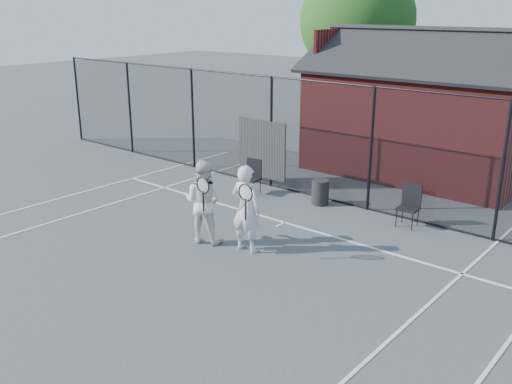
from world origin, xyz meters
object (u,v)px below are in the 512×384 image
Objects in this scene: player_back at (204,201)px; chair_left at (251,178)px; clubhouse at (424,118)px; waste_bin at (320,192)px; player_front at (246,209)px; chair_right at (408,207)px.

player_back is 3.32m from chair_left.
clubhouse is 4.63m from waste_bin.
chair_left is (-1.30, 3.03, -0.43)m from player_back.
player_front is 3.86m from chair_right.
clubhouse is 4.86m from chair_right.
waste_bin is (-2.34, 0.00, -0.15)m from chair_right.
player_back is (-0.99, -0.19, -0.02)m from player_front.
chair_left is 0.98× the size of chair_right.
clubhouse is 7.77m from player_front.
clubhouse is 5.60m from chair_left.
chair_left is (-2.29, 2.83, -0.45)m from player_front.
chair_right reaches higher than chair_left.
clubhouse reaches higher than player_back.
waste_bin is at bearing -97.90° from clubhouse.
player_front is at bearing 11.04° from player_back.
waste_bin is (-0.61, -4.40, -1.30)m from clubhouse.
chair_left is at bearing -116.61° from clubhouse.
player_front is at bearing -82.36° from waste_bin.
player_back is 1.92× the size of chair_right.
player_front reaches higher than chair_left.
chair_right is (4.18, 0.50, 0.01)m from chair_left.
clubhouse is 3.69× the size of player_back.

